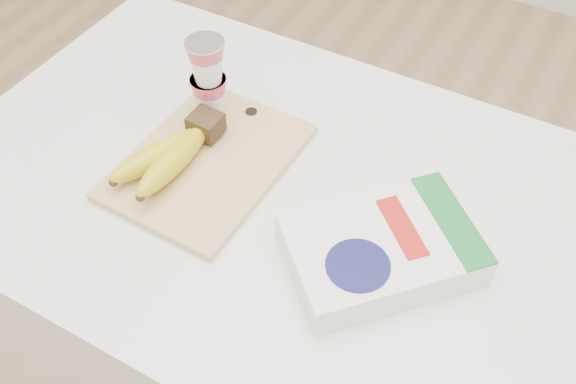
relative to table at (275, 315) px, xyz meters
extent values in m
cube|color=white|center=(0.00, 0.00, 0.00)|extent=(1.02, 0.68, 0.77)
cube|color=#E7CB7F|center=(-0.11, -0.01, 0.39)|extent=(0.23, 0.31, 0.02)
cube|color=#382816|center=(-0.13, 0.03, 0.42)|extent=(0.05, 0.05, 0.03)
ellipsoid|color=gold|center=(-0.16, -0.06, 0.42)|extent=(0.09, 0.18, 0.05)
sphere|color=#382816|center=(-0.19, -0.14, 0.42)|extent=(0.01, 0.01, 0.01)
ellipsoid|color=gold|center=(-0.13, -0.06, 0.42)|extent=(0.04, 0.18, 0.05)
sphere|color=#382816|center=(-0.13, -0.14, 0.42)|extent=(0.01, 0.01, 0.01)
cylinder|color=silver|center=(-0.15, 0.08, 0.54)|extent=(0.06, 0.06, 0.00)
cube|color=white|center=(0.20, -0.05, 0.41)|extent=(0.29, 0.29, 0.05)
cube|color=#1A7530|center=(0.27, 0.02, 0.44)|extent=(0.15, 0.15, 0.00)
cylinder|color=#14164C|center=(0.19, -0.11, 0.44)|extent=(0.12, 0.12, 0.00)
cube|color=red|center=(0.22, -0.02, 0.44)|extent=(0.10, 0.09, 0.00)
camera|label=1|loc=(0.34, -0.56, 1.10)|focal=40.00mm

